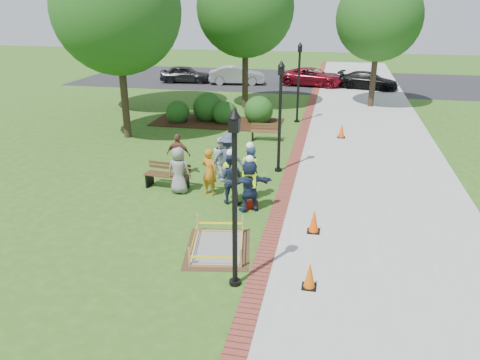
% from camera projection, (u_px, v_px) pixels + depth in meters
% --- Properties ---
extents(ground, '(100.00, 100.00, 0.00)m').
position_uv_depth(ground, '(216.00, 224.00, 14.09)').
color(ground, '#285116').
rests_on(ground, ground).
extents(sidewalk, '(6.00, 60.00, 0.02)m').
position_uv_depth(sidewalk, '(370.00, 141.00, 22.27)').
color(sidewalk, '#9E9E99').
rests_on(sidewalk, ground).
extents(brick_edging, '(0.50, 60.00, 0.03)m').
position_uv_depth(brick_edging, '(301.00, 137.00, 22.88)').
color(brick_edging, maroon).
rests_on(brick_edging, ground).
extents(mulch_bed, '(7.00, 3.00, 0.05)m').
position_uv_depth(mulch_bed, '(217.00, 122.00, 25.60)').
color(mulch_bed, '#381E0F').
rests_on(mulch_bed, ground).
extents(parking_lot, '(36.00, 12.00, 0.01)m').
position_uv_depth(parking_lot, '(297.00, 81.00, 38.73)').
color(parking_lot, black).
rests_on(parking_lot, ground).
extents(wet_concrete_pad, '(2.07, 2.56, 0.55)m').
position_uv_depth(wet_concrete_pad, '(218.00, 241.00, 12.60)').
color(wet_concrete_pad, '#47331E').
rests_on(wet_concrete_pad, ground).
extents(bench_near, '(1.67, 0.71, 0.88)m').
position_uv_depth(bench_near, '(167.00, 180.00, 16.67)').
color(bench_near, '#51301B').
rests_on(bench_near, ground).
extents(bench_far, '(1.48, 0.60, 0.78)m').
position_uv_depth(bench_far, '(266.00, 135.00, 22.31)').
color(bench_far, brown).
rests_on(bench_far, ground).
extents(cone_front, '(0.34, 0.34, 0.68)m').
position_uv_depth(cone_front, '(310.00, 276.00, 10.85)').
color(cone_front, black).
rests_on(cone_front, ground).
extents(cone_back, '(0.36, 0.36, 0.72)m').
position_uv_depth(cone_back, '(314.00, 222.00, 13.45)').
color(cone_back, black).
rests_on(cone_back, ground).
extents(cone_far, '(0.37, 0.37, 0.74)m').
position_uv_depth(cone_far, '(342.00, 131.00, 22.65)').
color(cone_far, black).
rests_on(cone_far, ground).
extents(toolbox, '(0.48, 0.33, 0.22)m').
position_uv_depth(toolbox, '(251.00, 204.00, 15.14)').
color(toolbox, '#9B130B').
rests_on(toolbox, ground).
extents(lamp_near, '(0.28, 0.28, 4.26)m').
position_uv_depth(lamp_near, '(235.00, 187.00, 10.22)').
color(lamp_near, black).
rests_on(lamp_near, ground).
extents(lamp_mid, '(0.28, 0.28, 4.26)m').
position_uv_depth(lamp_mid, '(280.00, 109.00, 17.52)').
color(lamp_mid, black).
rests_on(lamp_mid, ground).
extents(lamp_far, '(0.28, 0.28, 4.26)m').
position_uv_depth(lamp_far, '(299.00, 76.00, 24.82)').
color(lamp_far, black).
rests_on(lamp_far, ground).
extents(tree_left, '(5.77, 5.77, 8.77)m').
position_uv_depth(tree_left, '(117.00, 10.00, 20.81)').
color(tree_left, '#3D2D1E').
rests_on(tree_left, ground).
extents(tree_back, '(5.67, 5.67, 8.69)m').
position_uv_depth(tree_back, '(245.00, 8.00, 27.06)').
color(tree_back, '#3D2D1E').
rests_on(tree_back, ground).
extents(tree_right, '(5.06, 5.06, 7.82)m').
position_uv_depth(tree_right, '(379.00, 18.00, 27.57)').
color(tree_right, '#3D2D1E').
rests_on(tree_right, ground).
extents(shrub_a, '(1.28, 1.28, 1.28)m').
position_uv_depth(shrub_a, '(178.00, 122.00, 25.69)').
color(shrub_a, '#1B4313').
rests_on(shrub_a, ground).
extents(shrub_b, '(1.65, 1.65, 1.65)m').
position_uv_depth(shrub_b, '(208.00, 120.00, 26.17)').
color(shrub_b, '#1B4313').
rests_on(shrub_b, ground).
extents(shrub_c, '(1.29, 1.29, 1.29)m').
position_uv_depth(shrub_c, '(225.00, 123.00, 25.49)').
color(shrub_c, '#1B4313').
rests_on(shrub_c, ground).
extents(shrub_d, '(1.57, 1.57, 1.57)m').
position_uv_depth(shrub_d, '(258.00, 122.00, 25.65)').
color(shrub_d, '#1B4313').
rests_on(shrub_d, ground).
extents(shrub_e, '(1.11, 1.11, 1.11)m').
position_uv_depth(shrub_e, '(227.00, 120.00, 26.09)').
color(shrub_e, '#1B4313').
rests_on(shrub_e, ground).
extents(casual_person_a, '(0.54, 0.36, 1.64)m').
position_uv_depth(casual_person_a, '(179.00, 170.00, 16.07)').
color(casual_person_a, gray).
rests_on(casual_person_a, ground).
extents(casual_person_b, '(0.62, 0.52, 1.65)m').
position_uv_depth(casual_person_b, '(210.00, 172.00, 15.93)').
color(casual_person_b, '#BA6815').
rests_on(casual_person_b, ground).
extents(casual_person_c, '(0.58, 0.61, 1.61)m').
position_uv_depth(casual_person_c, '(222.00, 158.00, 17.37)').
color(casual_person_c, white).
rests_on(casual_person_c, ground).
extents(casual_person_d, '(0.54, 0.36, 1.61)m').
position_uv_depth(casual_person_d, '(178.00, 155.00, 17.75)').
color(casual_person_d, brown).
rests_on(casual_person_d, ground).
extents(casual_person_e, '(0.61, 0.42, 1.84)m').
position_uv_depth(casual_person_e, '(228.00, 158.00, 17.01)').
color(casual_person_e, '#36405E').
rests_on(casual_person_e, ground).
extents(hivis_worker_a, '(0.65, 0.56, 1.86)m').
position_uv_depth(hivis_worker_a, '(250.00, 184.00, 14.64)').
color(hivis_worker_a, '#1B2448').
rests_on(hivis_worker_a, ground).
extents(hivis_worker_b, '(0.67, 0.71, 2.02)m').
position_uv_depth(hivis_worker_b, '(250.00, 172.00, 15.45)').
color(hivis_worker_b, '#1B1E48').
rests_on(hivis_worker_b, ground).
extents(hivis_worker_c, '(0.57, 0.38, 1.86)m').
position_uv_depth(hivis_worker_c, '(230.00, 177.00, 15.23)').
color(hivis_worker_c, '#1A2843').
rests_on(hivis_worker_c, ground).
extents(parked_car_a, '(2.44, 4.72, 1.48)m').
position_uv_depth(parked_car_a, '(186.00, 83.00, 37.85)').
color(parked_car_a, black).
rests_on(parked_car_a, ground).
extents(parked_car_b, '(2.78, 5.01, 1.55)m').
position_uv_depth(parked_car_b, '(237.00, 84.00, 37.11)').
color(parked_car_b, '#A8A9AD').
rests_on(parked_car_b, ground).
extents(parked_car_c, '(2.69, 4.82, 1.49)m').
position_uv_depth(parked_car_c, '(312.00, 86.00, 36.47)').
color(parked_car_c, maroon).
rests_on(parked_car_c, ground).
extents(parked_car_d, '(2.79, 4.56, 1.38)m').
position_uv_depth(parked_car_d, '(367.00, 89.00, 35.16)').
color(parked_car_d, black).
rests_on(parked_car_d, ground).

